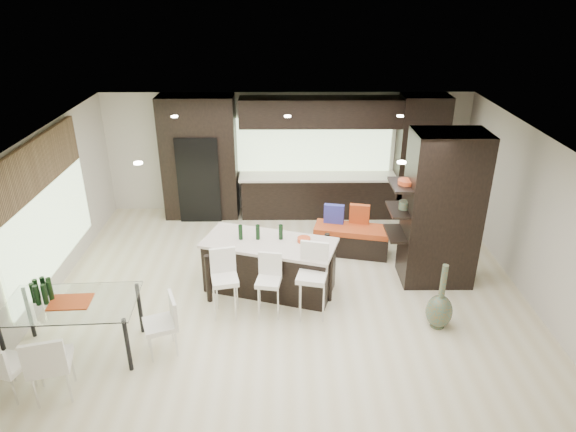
{
  "coord_description": "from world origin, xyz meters",
  "views": [
    {
      "loc": [
        -0.07,
        -7.46,
        4.91
      ],
      "look_at": [
        0.0,
        0.6,
        1.15
      ],
      "focal_mm": 32.0,
      "sensor_mm": 36.0,
      "label": 1
    }
  ],
  "objects_px": {
    "floor_vase": "(441,296)",
    "chair_far": "(10,369)",
    "stool_right": "(311,289)",
    "chair_near": "(51,366)",
    "stool_mid": "(269,292)",
    "chair_end": "(161,328)",
    "stool_left": "(226,291)",
    "dining_table": "(76,328)",
    "kitchen_island": "(270,265)",
    "bench": "(351,240)"
  },
  "relations": [
    {
      "from": "stool_left",
      "to": "stool_right",
      "type": "xyz_separation_m",
      "value": [
        1.35,
        -0.02,
        0.04
      ]
    },
    {
      "from": "floor_vase",
      "to": "chair_far",
      "type": "height_order",
      "value": "floor_vase"
    },
    {
      "from": "kitchen_island",
      "to": "chair_near",
      "type": "height_order",
      "value": "chair_near"
    },
    {
      "from": "bench",
      "to": "chair_near",
      "type": "xyz_separation_m",
      "value": [
        -4.25,
        -3.75,
        0.19
      ]
    },
    {
      "from": "dining_table",
      "to": "chair_near",
      "type": "xyz_separation_m",
      "value": [
        0.0,
        -0.83,
        0.04
      ]
    },
    {
      "from": "stool_mid",
      "to": "dining_table",
      "type": "xyz_separation_m",
      "value": [
        -2.7,
        -0.89,
        0.01
      ]
    },
    {
      "from": "stool_left",
      "to": "chair_end",
      "type": "xyz_separation_m",
      "value": [
        -0.83,
        -0.88,
        -0.04
      ]
    },
    {
      "from": "kitchen_island",
      "to": "dining_table",
      "type": "relative_size",
      "value": 1.23
    },
    {
      "from": "stool_left",
      "to": "floor_vase",
      "type": "bearing_deg",
      "value": -17.65
    },
    {
      "from": "stool_left",
      "to": "dining_table",
      "type": "distance_m",
      "value": 2.21
    },
    {
      "from": "stool_right",
      "to": "dining_table",
      "type": "height_order",
      "value": "stool_right"
    },
    {
      "from": "kitchen_island",
      "to": "floor_vase",
      "type": "xyz_separation_m",
      "value": [
        2.62,
        -1.09,
        0.09
      ]
    },
    {
      "from": "stool_mid",
      "to": "chair_far",
      "type": "relative_size",
      "value": 1.05
    },
    {
      "from": "stool_mid",
      "to": "bench",
      "type": "relative_size",
      "value": 0.58
    },
    {
      "from": "stool_right",
      "to": "chair_near",
      "type": "relative_size",
      "value": 1.07
    },
    {
      "from": "stool_left",
      "to": "stool_right",
      "type": "distance_m",
      "value": 1.35
    },
    {
      "from": "chair_far",
      "to": "bench",
      "type": "bearing_deg",
      "value": 53.78
    },
    {
      "from": "chair_far",
      "to": "stool_left",
      "type": "bearing_deg",
      "value": 49.01
    },
    {
      "from": "stool_right",
      "to": "chair_near",
      "type": "bearing_deg",
      "value": -140.61
    },
    {
      "from": "stool_mid",
      "to": "dining_table",
      "type": "bearing_deg",
      "value": -152.32
    },
    {
      "from": "floor_vase",
      "to": "chair_end",
      "type": "height_order",
      "value": "floor_vase"
    },
    {
      "from": "kitchen_island",
      "to": "chair_near",
      "type": "xyz_separation_m",
      "value": [
        -2.7,
        -2.48,
        0.01
      ]
    },
    {
      "from": "floor_vase",
      "to": "chair_end",
      "type": "distance_m",
      "value": 4.16
    },
    {
      "from": "stool_left",
      "to": "stool_mid",
      "type": "distance_m",
      "value": 0.67
    },
    {
      "from": "stool_mid",
      "to": "dining_table",
      "type": "distance_m",
      "value": 2.84
    },
    {
      "from": "bench",
      "to": "dining_table",
      "type": "relative_size",
      "value": 0.81
    },
    {
      "from": "bench",
      "to": "chair_near",
      "type": "height_order",
      "value": "chair_near"
    },
    {
      "from": "kitchen_island",
      "to": "floor_vase",
      "type": "relative_size",
      "value": 2.01
    },
    {
      "from": "stool_left",
      "to": "bench",
      "type": "xyz_separation_m",
      "value": [
        2.22,
        2.04,
        -0.18
      ]
    },
    {
      "from": "bench",
      "to": "kitchen_island",
      "type": "bearing_deg",
      "value": -128.15
    },
    {
      "from": "stool_left",
      "to": "dining_table",
      "type": "relative_size",
      "value": 0.51
    },
    {
      "from": "bench",
      "to": "stool_mid",
      "type": "bearing_deg",
      "value": -114.91
    },
    {
      "from": "chair_far",
      "to": "floor_vase",
      "type": "bearing_deg",
      "value": 29.06
    },
    {
      "from": "chair_far",
      "to": "dining_table",
      "type": "bearing_deg",
      "value": 71.11
    },
    {
      "from": "kitchen_island",
      "to": "stool_left",
      "type": "xyz_separation_m",
      "value": [
        -0.67,
        -0.77,
        -0.0
      ]
    },
    {
      "from": "stool_right",
      "to": "chair_end",
      "type": "bearing_deg",
      "value": -145.71
    },
    {
      "from": "kitchen_island",
      "to": "chair_far",
      "type": "height_order",
      "value": "kitchen_island"
    },
    {
      "from": "floor_vase",
      "to": "dining_table",
      "type": "distance_m",
      "value": 5.34
    },
    {
      "from": "bench",
      "to": "chair_end",
      "type": "relative_size",
      "value": 1.75
    },
    {
      "from": "floor_vase",
      "to": "chair_far",
      "type": "xyz_separation_m",
      "value": [
        -5.87,
        -1.36,
        -0.15
      ]
    },
    {
      "from": "bench",
      "to": "dining_table",
      "type": "xyz_separation_m",
      "value": [
        -4.25,
        -2.92,
        0.15
      ]
    },
    {
      "from": "floor_vase",
      "to": "bench",
      "type": "bearing_deg",
      "value": 114.35
    },
    {
      "from": "floor_vase",
      "to": "stool_left",
      "type": "bearing_deg",
      "value": 174.53
    },
    {
      "from": "chair_end",
      "to": "kitchen_island",
      "type": "bearing_deg",
      "value": -63.51
    },
    {
      "from": "stool_right",
      "to": "chair_near",
      "type": "distance_m",
      "value": 3.77
    },
    {
      "from": "floor_vase",
      "to": "chair_far",
      "type": "relative_size",
      "value": 1.37
    },
    {
      "from": "floor_vase",
      "to": "chair_far",
      "type": "distance_m",
      "value": 6.02
    },
    {
      "from": "chair_end",
      "to": "dining_table",
      "type": "bearing_deg",
      "value": 68.87
    },
    {
      "from": "chair_far",
      "to": "stool_mid",
      "type": "bearing_deg",
      "value": 43.47
    },
    {
      "from": "floor_vase",
      "to": "dining_table",
      "type": "bearing_deg",
      "value": -173.95
    }
  ]
}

